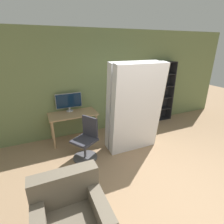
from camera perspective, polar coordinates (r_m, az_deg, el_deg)
name	(u,v)px	position (r m, az deg, el deg)	size (l,w,h in m)	color
ground_plane	(189,207)	(3.25, 23.87, -26.50)	(16.00, 16.00, 0.00)	#937556
wall_back	(109,82)	(4.87, -0.84, 9.69)	(8.00, 0.06, 2.70)	#6B7A4C
desk	(73,117)	(4.46, -12.57, -1.70)	(1.17, 0.61, 0.73)	tan
monitor	(69,101)	(4.51, -13.90, 3.44)	(0.65, 0.17, 0.47)	#B7B7BC
office_chair	(86,142)	(3.83, -8.41, -9.78)	(0.61, 0.61, 0.90)	#4C4C51
bookshelf	(158,93)	(5.68, 14.77, 5.89)	(0.80, 0.26, 1.85)	black
mattress_near	(137,110)	(3.79, 8.23, 0.66)	(1.15, 0.43, 2.01)	silver
mattress_far	(131,106)	(3.99, 6.29, 1.84)	(1.15, 0.42, 2.01)	silver
armchair	(71,220)	(2.55, -13.28, -31.03)	(0.85, 0.80, 0.85)	#665B4C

